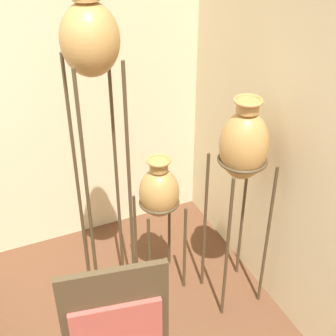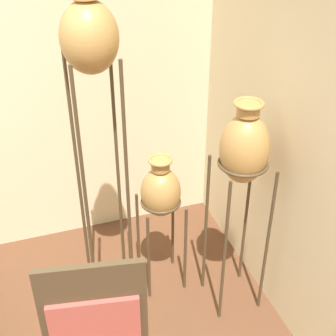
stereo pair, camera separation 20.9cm
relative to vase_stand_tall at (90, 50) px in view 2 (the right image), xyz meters
The scene contains 3 objects.
vase_stand_tall is the anchor object (origin of this frame).
vase_stand_medium 0.99m from the vase_stand_tall, 17.43° to the right, with size 0.30×0.30×1.44m.
vase_stand_short 1.05m from the vase_stand_tall, ahead, with size 0.27×0.27×1.00m.
Camera 2 is at (0.71, -0.98, 2.45)m, focal length 50.00 mm.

